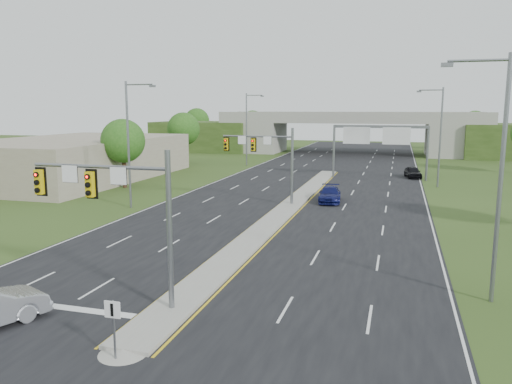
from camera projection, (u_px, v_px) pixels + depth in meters
The scene contains 22 objects.
ground at pixel (172, 311), 21.62m from camera, with size 240.00×240.00×0.00m, color #2E4418.
road at pixel (310, 189), 54.80m from camera, with size 24.00×160.00×0.02m, color black.
median at pixel (287, 208), 43.41m from camera, with size 2.00×54.00×0.16m, color gray.
median_nose at pixel (123, 351), 17.81m from camera, with size 2.00×2.00×0.16m, color gray.
lane_markings at pixel (294, 197), 49.20m from camera, with size 23.72×160.00×0.01m.
signal_mast_near at pixel (120, 202), 21.39m from camera, with size 6.62×0.60×7.00m.
signal_mast_far at pixel (268, 153), 45.09m from camera, with size 6.62×0.60×7.00m.
keep_right_sign at pixel (113, 320), 17.08m from camera, with size 0.60×0.13×2.20m.
sign_gantry at pixel (379, 137), 61.53m from camera, with size 11.58×0.44×6.67m.
overpass at pixel (351, 135), 96.89m from camera, with size 80.00×14.00×8.10m.
lightpole_l_mid at pixel (130, 139), 43.19m from camera, with size 2.85×0.25×11.00m.
lightpole_l_far at pixel (248, 126), 76.38m from camera, with size 2.85×0.25×11.00m.
lightpole_r_near at pixel (497, 168), 21.74m from camera, with size 2.85×0.25×11.00m.
lightpole_r_far at pixel (439, 132), 54.93m from camera, with size 2.85×0.25×11.00m.
tree_l_near at pixel (123, 141), 54.65m from camera, with size 4.80×4.80×7.60m.
tree_l_mid at pixel (184, 129), 79.39m from camera, with size 5.20×5.20×8.12m.
tree_back_a at pixel (197, 121), 120.12m from camera, with size 6.00×6.00×8.85m.
tree_back_b at pixel (253, 123), 116.36m from camera, with size 5.60×5.60×8.32m.
tree_back_c at pixel (474, 124), 103.31m from camera, with size 5.60×5.60×8.32m.
commercial_building at pixel (74, 159), 62.55m from camera, with size 18.00×30.00×5.00m, color gray.
car_far_b at pixel (330, 194), 46.87m from camera, with size 1.99×4.89×1.42m, color #0C1049.
car_far_c at pixel (413, 172), 63.26m from camera, with size 1.69×4.19×1.43m, color black.
Camera 1 is at (9.15, -18.68, 8.66)m, focal length 35.00 mm.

